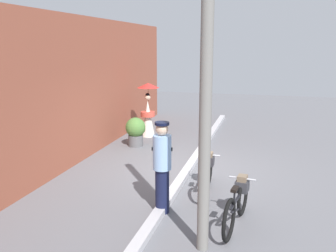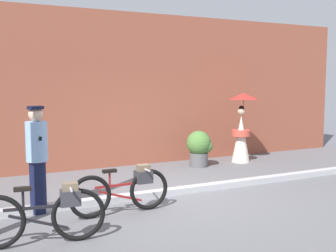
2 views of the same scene
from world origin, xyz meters
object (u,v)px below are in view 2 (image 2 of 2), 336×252
at_px(bicycle_near_officer, 125,189).
at_px(person_with_parasol, 242,129).
at_px(bicycle_far_side, 45,213).
at_px(person_officer, 37,156).
at_px(potted_plant_by_door, 200,147).

bearing_deg(bicycle_near_officer, person_with_parasol, 32.58).
height_order(bicycle_far_side, person_officer, person_officer).
bearing_deg(person_with_parasol, bicycle_far_side, -148.30).
xyz_separation_m(person_officer, potted_plant_by_door, (4.23, 2.07, -0.43)).
height_order(bicycle_near_officer, person_officer, person_officer).
relative_size(person_officer, person_with_parasol, 0.95).
relative_size(person_officer, potted_plant_by_door, 1.92).
distance_m(bicycle_far_side, potted_plant_by_door, 5.58).
relative_size(person_with_parasol, potted_plant_by_door, 2.02).
bearing_deg(bicycle_far_side, potted_plant_by_door, 38.39).
distance_m(bicycle_near_officer, potted_plant_by_door, 4.02).
bearing_deg(potted_plant_by_door, person_officer, -153.97).
bearing_deg(person_officer, potted_plant_by_door, 26.03).
bearing_deg(bicycle_near_officer, potted_plant_by_door, 42.14).
height_order(bicycle_far_side, potted_plant_by_door, potted_plant_by_door).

